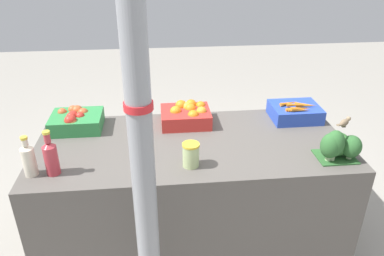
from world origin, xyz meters
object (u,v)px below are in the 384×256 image
(support_pole, at_px, (140,134))
(juice_bottle_cloudy, at_px, (29,159))
(orange_crate, at_px, (187,115))
(apple_crate, at_px, (76,120))
(sparrow_bird, at_px, (345,122))
(pickle_jar, at_px, (191,155))
(juice_bottle_ruby, at_px, (51,157))
(broccoli_pile, at_px, (338,145))
(carrot_crate, at_px, (295,112))

(support_pole, bearing_deg, juice_bottle_cloudy, 143.17)
(orange_crate, bearing_deg, juice_bottle_cloudy, -148.66)
(apple_crate, height_order, juice_bottle_cloudy, juice_bottle_cloudy)
(support_pole, distance_m, sparrow_bird, 1.23)
(juice_bottle_cloudy, relative_size, pickle_jar, 1.67)
(orange_crate, distance_m, juice_bottle_ruby, 0.94)
(broccoli_pile, bearing_deg, juice_bottle_ruby, 179.51)
(support_pole, relative_size, sparrow_bird, 20.51)
(apple_crate, bearing_deg, sparrow_bird, -18.24)
(orange_crate, relative_size, juice_bottle_cloudy, 1.42)
(carrot_crate, xyz_separation_m, pickle_jar, (-0.79, -0.53, 0.02))
(orange_crate, height_order, broccoli_pile, broccoli_pile)
(support_pole, xyz_separation_m, broccoli_pile, (1.09, 0.45, -0.37))
(juice_bottle_ruby, distance_m, sparrow_bird, 1.62)
(support_pole, relative_size, carrot_crate, 7.34)
(orange_crate, bearing_deg, broccoli_pile, -34.18)
(orange_crate, bearing_deg, sparrow_bird, -32.05)
(orange_crate, distance_m, carrot_crate, 0.76)
(support_pole, bearing_deg, pickle_jar, 62.38)
(broccoli_pile, xyz_separation_m, juice_bottle_ruby, (-1.59, 0.01, 0.02))
(apple_crate, height_order, carrot_crate, apple_crate)
(apple_crate, xyz_separation_m, juice_bottle_ruby, (-0.04, -0.53, 0.05))
(sparrow_bird, bearing_deg, support_pole, 168.64)
(support_pole, height_order, carrot_crate, support_pole)
(support_pole, distance_m, juice_bottle_cloudy, 0.86)
(broccoli_pile, height_order, pickle_jar, broccoli_pile)
(support_pole, bearing_deg, carrot_crate, 43.96)
(juice_bottle_ruby, bearing_deg, apple_crate, 86.20)
(orange_crate, relative_size, juice_bottle_ruby, 1.28)
(orange_crate, xyz_separation_m, pickle_jar, (-0.03, -0.54, 0.01))
(carrot_crate, relative_size, sparrow_bird, 2.79)
(apple_crate, relative_size, juice_bottle_ruby, 1.28)
(carrot_crate, bearing_deg, juice_bottle_cloudy, -162.24)
(juice_bottle_ruby, bearing_deg, pickle_jar, 0.11)
(juice_bottle_ruby, bearing_deg, sparrow_bird, 0.50)
(apple_crate, bearing_deg, carrot_crate, -0.24)
(juice_bottle_ruby, height_order, pickle_jar, juice_bottle_ruby)
(broccoli_pile, relative_size, juice_bottle_cloudy, 1.05)
(carrot_crate, xyz_separation_m, broccoli_pile, (0.06, -0.54, 0.04))
(juice_bottle_cloudy, distance_m, juice_bottle_ruby, 0.12)
(support_pole, bearing_deg, sparrow_bird, 23.29)
(carrot_crate, height_order, juice_bottle_cloudy, juice_bottle_cloudy)
(juice_bottle_ruby, bearing_deg, support_pole, -42.62)
(carrot_crate, bearing_deg, orange_crate, 179.04)
(support_pole, xyz_separation_m, apple_crate, (-0.47, 1.00, -0.40))
(support_pole, bearing_deg, broccoli_pile, 22.54)
(apple_crate, relative_size, orange_crate, 1.00)
(pickle_jar, bearing_deg, support_pole, -117.62)
(broccoli_pile, bearing_deg, support_pole, -157.46)
(support_pole, distance_m, apple_crate, 1.17)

